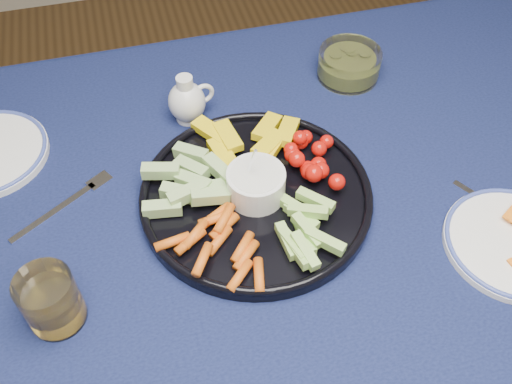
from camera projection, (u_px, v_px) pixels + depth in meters
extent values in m
cylinder|color=#482B18|center=(450.00, 154.00, 1.48)|extent=(0.07, 0.07, 0.70)
cube|color=#482B18|center=(199.00, 274.00, 0.82)|extent=(1.60, 1.00, 0.04)
cube|color=#0D1334|center=(198.00, 266.00, 0.81)|extent=(1.66, 1.06, 0.01)
cube|color=#0D1334|center=(157.00, 103.00, 1.25)|extent=(1.66, 0.01, 0.30)
cylinder|color=black|center=(256.00, 198.00, 0.87)|extent=(0.35, 0.35, 0.02)
torus|color=black|center=(256.00, 193.00, 0.86)|extent=(0.35, 0.35, 0.01)
cylinder|color=white|center=(256.00, 184.00, 0.85)|extent=(0.09, 0.09, 0.05)
cylinder|color=silver|center=(256.00, 176.00, 0.83)|extent=(0.08, 0.08, 0.01)
cylinder|color=white|center=(189.00, 116.00, 0.99)|extent=(0.04, 0.04, 0.01)
ellipsoid|color=white|center=(187.00, 102.00, 0.97)|extent=(0.06, 0.06, 0.07)
cylinder|color=white|center=(185.00, 84.00, 0.94)|extent=(0.03, 0.03, 0.03)
torus|color=white|center=(203.00, 94.00, 0.97)|extent=(0.04, 0.01, 0.04)
torus|color=#3B4CA6|center=(186.00, 91.00, 0.95)|extent=(0.03, 0.03, 0.00)
cylinder|color=white|center=(349.00, 64.00, 1.05)|extent=(0.11, 0.11, 0.05)
cylinder|color=olive|center=(348.00, 68.00, 1.06)|extent=(0.10, 0.10, 0.03)
cylinder|color=white|center=(51.00, 300.00, 0.72)|extent=(0.07, 0.07, 0.09)
cylinder|color=#C09316|center=(55.00, 308.00, 0.73)|extent=(0.06, 0.06, 0.05)
cube|color=white|center=(54.00, 213.00, 0.86)|extent=(0.13, 0.09, 0.00)
cube|color=white|center=(99.00, 181.00, 0.90)|extent=(0.04, 0.04, 0.00)
cube|color=white|center=(493.00, 206.00, 0.87)|extent=(0.08, 0.12, 0.00)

